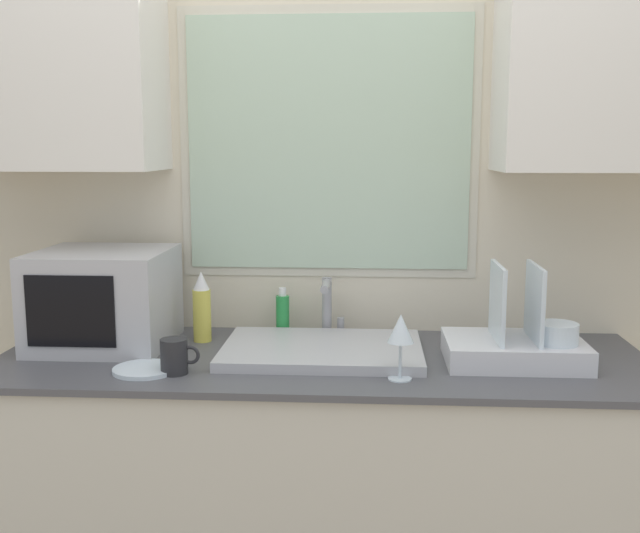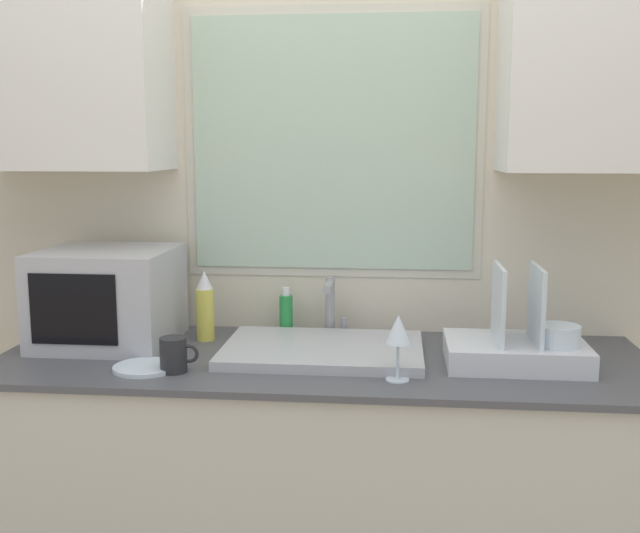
{
  "view_description": "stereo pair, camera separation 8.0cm",
  "coord_description": "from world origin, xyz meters",
  "px_view_note": "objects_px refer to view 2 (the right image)",
  "views": [
    {
      "loc": [
        0.14,
        -1.83,
        1.56
      ],
      "look_at": [
        -0.0,
        0.31,
        1.22
      ],
      "focal_mm": 42.0,
      "sensor_mm": 36.0,
      "label": 1
    },
    {
      "loc": [
        0.22,
        -1.83,
        1.56
      ],
      "look_at": [
        -0.0,
        0.31,
        1.22
      ],
      "focal_mm": 42.0,
      "sensor_mm": 36.0,
      "label": 2
    }
  ],
  "objects_px": {
    "dish_rack": "(519,346)",
    "spray_bottle": "(205,307)",
    "soap_bottle": "(286,313)",
    "wine_glass": "(398,332)",
    "mug_near_sink": "(174,355)",
    "faucet": "(330,302)",
    "microwave": "(108,296)"
  },
  "relations": [
    {
      "from": "dish_rack",
      "to": "mug_near_sink",
      "type": "xyz_separation_m",
      "value": [
        -0.97,
        -0.17,
        -0.01
      ]
    },
    {
      "from": "faucet",
      "to": "soap_bottle",
      "type": "distance_m",
      "value": 0.16
    },
    {
      "from": "soap_bottle",
      "to": "mug_near_sink",
      "type": "bearing_deg",
      "value": -118.44
    },
    {
      "from": "faucet",
      "to": "dish_rack",
      "type": "relative_size",
      "value": 0.49
    },
    {
      "from": "dish_rack",
      "to": "soap_bottle",
      "type": "height_order",
      "value": "dish_rack"
    },
    {
      "from": "dish_rack",
      "to": "mug_near_sink",
      "type": "distance_m",
      "value": 0.98
    },
    {
      "from": "spray_bottle",
      "to": "wine_glass",
      "type": "distance_m",
      "value": 0.72
    },
    {
      "from": "dish_rack",
      "to": "soap_bottle",
      "type": "bearing_deg",
      "value": 158.09
    },
    {
      "from": "microwave",
      "to": "spray_bottle",
      "type": "xyz_separation_m",
      "value": [
        0.3,
        0.07,
        -0.04
      ]
    },
    {
      "from": "dish_rack",
      "to": "spray_bottle",
      "type": "distance_m",
      "value": 0.99
    },
    {
      "from": "dish_rack",
      "to": "wine_glass",
      "type": "height_order",
      "value": "dish_rack"
    },
    {
      "from": "spray_bottle",
      "to": "wine_glass",
      "type": "height_order",
      "value": "spray_bottle"
    },
    {
      "from": "microwave",
      "to": "dish_rack",
      "type": "distance_m",
      "value": 1.28
    },
    {
      "from": "faucet",
      "to": "microwave",
      "type": "height_order",
      "value": "microwave"
    },
    {
      "from": "faucet",
      "to": "soap_bottle",
      "type": "height_order",
      "value": "faucet"
    },
    {
      "from": "microwave",
      "to": "faucet",
      "type": "bearing_deg",
      "value": 12.42
    },
    {
      "from": "microwave",
      "to": "soap_bottle",
      "type": "distance_m",
      "value": 0.58
    },
    {
      "from": "faucet",
      "to": "soap_bottle",
      "type": "xyz_separation_m",
      "value": [
        -0.15,
        0.02,
        -0.04
      ]
    },
    {
      "from": "spray_bottle",
      "to": "wine_glass",
      "type": "bearing_deg",
      "value": -30.31
    },
    {
      "from": "soap_bottle",
      "to": "wine_glass",
      "type": "relative_size",
      "value": 0.87
    },
    {
      "from": "microwave",
      "to": "soap_bottle",
      "type": "bearing_deg",
      "value": 17.36
    },
    {
      "from": "mug_near_sink",
      "to": "wine_glass",
      "type": "xyz_separation_m",
      "value": [
        0.62,
        -0.01,
        0.09
      ]
    },
    {
      "from": "microwave",
      "to": "soap_bottle",
      "type": "xyz_separation_m",
      "value": [
        0.55,
        0.17,
        -0.08
      ]
    },
    {
      "from": "dish_rack",
      "to": "soap_bottle",
      "type": "distance_m",
      "value": 0.78
    },
    {
      "from": "spray_bottle",
      "to": "mug_near_sink",
      "type": "relative_size",
      "value": 2.07
    },
    {
      "from": "spray_bottle",
      "to": "mug_near_sink",
      "type": "bearing_deg",
      "value": -89.73
    },
    {
      "from": "dish_rack",
      "to": "soap_bottle",
      "type": "xyz_separation_m",
      "value": [
        -0.72,
        0.29,
        0.01
      ]
    },
    {
      "from": "spray_bottle",
      "to": "soap_bottle",
      "type": "xyz_separation_m",
      "value": [
        0.25,
        0.11,
        -0.04
      ]
    },
    {
      "from": "dish_rack",
      "to": "spray_bottle",
      "type": "relative_size",
      "value": 1.74
    },
    {
      "from": "mug_near_sink",
      "to": "wine_glass",
      "type": "distance_m",
      "value": 0.63
    },
    {
      "from": "soap_bottle",
      "to": "spray_bottle",
      "type": "bearing_deg",
      "value": -156.99
    },
    {
      "from": "soap_bottle",
      "to": "faucet",
      "type": "bearing_deg",
      "value": -6.62
    }
  ]
}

